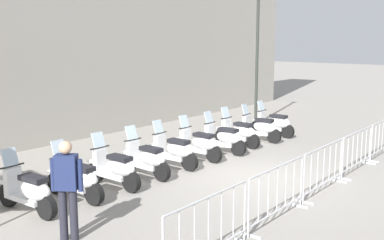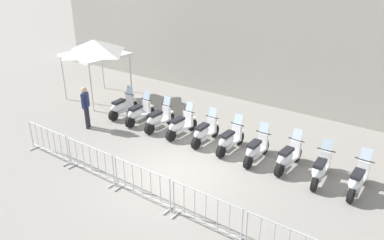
{
  "view_description": "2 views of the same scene",
  "coord_description": "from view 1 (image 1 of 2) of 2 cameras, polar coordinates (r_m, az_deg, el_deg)",
  "views": [
    {
      "loc": [
        -9.11,
        -6.46,
        3.34
      ],
      "look_at": [
        -0.09,
        2.22,
        1.22
      ],
      "focal_mm": 43.21,
      "sensor_mm": 36.0,
      "label": 1
    },
    {
      "loc": [
        7.1,
        -7.41,
        6.4
      ],
      "look_at": [
        -0.85,
        1.66,
        1.11
      ],
      "focal_mm": 34.88,
      "sensor_mm": 36.0,
      "label": 2
    }
  ],
  "objects": [
    {
      "name": "motorcycle_9",
      "position": [
        16.77,
        10.1,
        -0.45
      ],
      "size": [
        0.56,
        1.73,
        1.24
      ],
      "color": "black",
      "rests_on": "ground"
    },
    {
      "name": "barrier_segment_4",
      "position": [
        14.84,
        22.44,
        -2.07
      ],
      "size": [
        2.08,
        0.62,
        1.07
      ],
      "color": "#B2B5B7",
      "rests_on": "ground"
    },
    {
      "name": "motorcycle_2",
      "position": [
        10.85,
        -9.49,
        -5.94
      ],
      "size": [
        0.56,
        1.73,
        1.24
      ],
      "color": "black",
      "rests_on": "ground"
    },
    {
      "name": "motorcycle_5",
      "position": [
        13.21,
        0.87,
        -3.01
      ],
      "size": [
        0.56,
        1.73,
        1.24
      ],
      "color": "black",
      "rests_on": "ground"
    },
    {
      "name": "motorcycle_4",
      "position": [
        12.41,
        -2.25,
        -3.85
      ],
      "size": [
        0.58,
        1.73,
        1.24
      ],
      "color": "black",
      "rests_on": "ground"
    },
    {
      "name": "motorcycle_7",
      "position": [
        14.97,
        5.81,
        -1.55
      ],
      "size": [
        0.56,
        1.72,
        1.24
      ],
      "color": "black",
      "rests_on": "ground"
    },
    {
      "name": "motorcycle_0",
      "position": [
        9.69,
        -19.52,
        -8.28
      ],
      "size": [
        0.63,
        1.72,
        1.24
      ],
      "color": "black",
      "rests_on": "ground"
    },
    {
      "name": "ground_plane",
      "position": [
        11.66,
        8.26,
        -7.14
      ],
      "size": [
        120.0,
        120.0,
        0.0
      ],
      "primitive_type": "plane",
      "color": "gray"
    },
    {
      "name": "motorcycle_8",
      "position": [
        15.83,
        8.35,
        -1.0
      ],
      "size": [
        0.64,
        1.72,
        1.24
      ],
      "color": "black",
      "rests_on": "ground"
    },
    {
      "name": "street_lamp",
      "position": [
        18.84,
        8.09,
        10.1
      ],
      "size": [
        0.36,
        0.36,
        5.87
      ],
      "color": "#2D332D",
      "rests_on": "ground"
    },
    {
      "name": "barrier_segment_1",
      "position": [
        8.92,
        10.48,
        -8.95
      ],
      "size": [
        2.08,
        0.62,
        1.07
      ],
      "color": "#B2B5B7",
      "rests_on": "ground"
    },
    {
      "name": "motorcycle_6",
      "position": [
        14.02,
        3.89,
        -2.29
      ],
      "size": [
        0.58,
        1.72,
        1.24
      ],
      "color": "black",
      "rests_on": "ground"
    },
    {
      "name": "barrier_segment_2",
      "position": [
        10.82,
        15.94,
        -5.86
      ],
      "size": [
        2.08,
        0.62,
        1.07
      ],
      "color": "#B2B5B7",
      "rests_on": "ground"
    },
    {
      "name": "motorcycle_1",
      "position": [
        10.2,
        -14.05,
        -7.12
      ],
      "size": [
        0.6,
        1.72,
        1.24
      ],
      "color": "black",
      "rests_on": "ground"
    },
    {
      "name": "barrier_segment_3",
      "position": [
        12.8,
        19.71,
        -3.67
      ],
      "size": [
        2.08,
        0.62,
        1.07
      ],
      "color": "#B2B5B7",
      "rests_on": "ground"
    },
    {
      "name": "motorcycle_3",
      "position": [
        11.6,
        -5.62,
        -4.84
      ],
      "size": [
        0.56,
        1.72,
        1.24
      ],
      "color": "black",
      "rests_on": "ground"
    },
    {
      "name": "officer_near_row_end",
      "position": [
        8.07,
        -15.16,
        -7.73
      ],
      "size": [
        0.4,
        0.44,
        1.73
      ],
      "color": "#23232D",
      "rests_on": "ground"
    },
    {
      "name": "barrier_segment_0",
      "position": [
        7.19,
        2.05,
        -13.44
      ],
      "size": [
        2.08,
        0.62,
        1.07
      ],
      "color": "#B2B5B7",
      "rests_on": "ground"
    }
  ]
}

